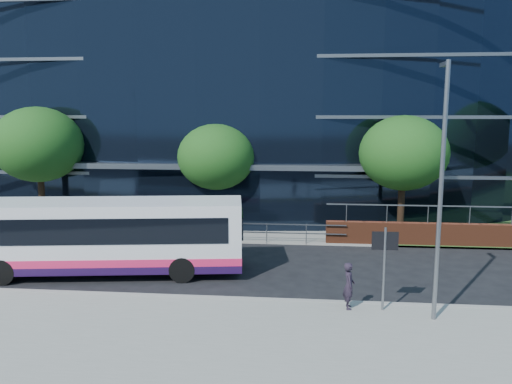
# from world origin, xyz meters

# --- Properties ---
(ground) EXTENTS (200.00, 200.00, 0.00)m
(ground) POSITION_xyz_m (0.00, 0.00, 0.00)
(ground) COLOR black
(ground) RESTS_ON ground
(pavement_near) EXTENTS (80.00, 8.00, 0.15)m
(pavement_near) POSITION_xyz_m (0.00, -5.00, 0.07)
(pavement_near) COLOR gray
(pavement_near) RESTS_ON ground
(kerb) EXTENTS (80.00, 0.25, 0.16)m
(kerb) POSITION_xyz_m (0.00, -1.00, 0.08)
(kerb) COLOR gray
(kerb) RESTS_ON ground
(yellow_line_outer) EXTENTS (80.00, 0.08, 0.01)m
(yellow_line_outer) POSITION_xyz_m (0.00, -0.80, 0.01)
(yellow_line_outer) COLOR gold
(yellow_line_outer) RESTS_ON ground
(yellow_line_inner) EXTENTS (80.00, 0.08, 0.01)m
(yellow_line_inner) POSITION_xyz_m (0.00, -0.65, 0.01)
(yellow_line_inner) COLOR gold
(yellow_line_inner) RESTS_ON ground
(far_forecourt) EXTENTS (50.00, 8.00, 0.10)m
(far_forecourt) POSITION_xyz_m (-6.00, 11.00, 0.05)
(far_forecourt) COLOR gray
(far_forecourt) RESTS_ON ground
(glass_office) EXTENTS (44.00, 23.10, 16.00)m
(glass_office) POSITION_xyz_m (-4.00, 20.85, 8.00)
(glass_office) COLOR black
(glass_office) RESTS_ON ground
(guard_railings) EXTENTS (24.00, 0.05, 1.10)m
(guard_railings) POSITION_xyz_m (-8.00, 7.00, 0.82)
(guard_railings) COLOR slate
(guard_railings) RESTS_ON ground
(street_sign) EXTENTS (0.85, 0.09, 2.80)m
(street_sign) POSITION_xyz_m (4.50, -1.59, 2.15)
(street_sign) COLOR slate
(street_sign) RESTS_ON pavement_near
(tree_far_a) EXTENTS (4.95, 4.95, 6.98)m
(tree_far_a) POSITION_xyz_m (-13.00, 9.00, 4.86)
(tree_far_a) COLOR black
(tree_far_a) RESTS_ON ground
(tree_far_b) EXTENTS (4.29, 4.29, 6.05)m
(tree_far_b) POSITION_xyz_m (-3.00, 9.50, 4.21)
(tree_far_b) COLOR black
(tree_far_b) RESTS_ON ground
(tree_far_c) EXTENTS (4.62, 4.62, 6.51)m
(tree_far_c) POSITION_xyz_m (7.00, 9.00, 4.54)
(tree_far_c) COLOR black
(tree_far_c) RESTS_ON ground
(tree_dist_e) EXTENTS (4.62, 4.62, 6.51)m
(tree_dist_e) POSITION_xyz_m (24.00, 40.00, 4.54)
(tree_dist_e) COLOR black
(tree_dist_e) RESTS_ON ground
(streetlight_east) EXTENTS (0.15, 0.77, 8.00)m
(streetlight_east) POSITION_xyz_m (6.00, -2.17, 4.44)
(streetlight_east) COLOR slate
(streetlight_east) RESTS_ON pavement_near
(city_bus) EXTENTS (11.58, 4.13, 3.07)m
(city_bus) POSITION_xyz_m (-6.18, 1.58, 1.63)
(city_bus) COLOR silver
(city_bus) RESTS_ON ground
(pedestrian) EXTENTS (0.40, 0.59, 1.57)m
(pedestrian) POSITION_xyz_m (3.39, -1.55, 0.94)
(pedestrian) COLOR black
(pedestrian) RESTS_ON pavement_near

